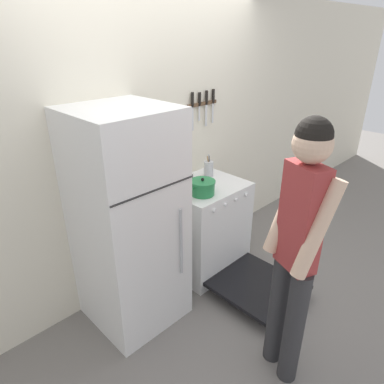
# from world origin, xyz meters

# --- Properties ---
(ground_plane) EXTENTS (14.00, 14.00, 0.00)m
(ground_plane) POSITION_xyz_m (0.00, 0.00, 0.00)
(ground_plane) COLOR slate
(wall_back) EXTENTS (10.00, 0.06, 2.55)m
(wall_back) POSITION_xyz_m (0.00, 0.03, 1.27)
(wall_back) COLOR silver
(wall_back) RESTS_ON ground_plane
(refrigerator) EXTENTS (0.69, 0.71, 1.75)m
(refrigerator) POSITION_xyz_m (-0.59, -0.34, 0.87)
(refrigerator) COLOR white
(refrigerator) RESTS_ON ground_plane
(stove_range) EXTENTS (0.73, 1.34, 0.90)m
(stove_range) POSITION_xyz_m (0.30, -0.34, 0.45)
(stove_range) COLOR white
(stove_range) RESTS_ON ground_plane
(dutch_oven_pot) EXTENTS (0.27, 0.22, 0.15)m
(dutch_oven_pot) POSITION_xyz_m (0.14, -0.43, 0.97)
(dutch_oven_pot) COLOR #237A42
(dutch_oven_pot) RESTS_ON stove_range
(tea_kettle) EXTENTS (0.21, 0.16, 0.23)m
(tea_kettle) POSITION_xyz_m (0.15, -0.18, 0.97)
(tea_kettle) COLOR black
(tea_kettle) RESTS_ON stove_range
(utensil_jar) EXTENTS (0.09, 0.09, 0.22)m
(utensil_jar) POSITION_xyz_m (0.48, -0.18, 0.98)
(utensil_jar) COLOR #B7BABF
(utensil_jar) RESTS_ON stove_range
(person) EXTENTS (0.38, 0.44, 1.81)m
(person) POSITION_xyz_m (-0.18, -1.51, 1.03)
(person) COLOR #2D2D30
(person) RESTS_ON ground_plane
(wall_knife_strip) EXTENTS (0.38, 0.03, 0.36)m
(wall_knife_strip) POSITION_xyz_m (0.55, -0.02, 1.58)
(wall_knife_strip) COLOR brown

